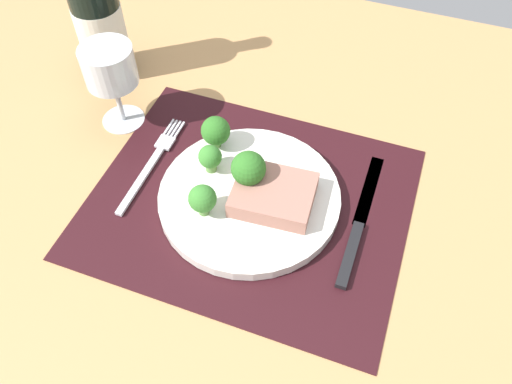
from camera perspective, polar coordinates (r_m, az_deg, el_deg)
ground_plane at (r=72.86cm, az=-0.71°, el=-1.82°), size 140.00×110.00×3.00cm
placemat at (r=71.54cm, az=-0.73°, el=-1.04°), size 43.13×35.55×0.30cm
plate at (r=70.78cm, az=-0.73°, el=-0.58°), size 24.93×24.93×1.60cm
steak at (r=68.36cm, az=1.91°, el=-0.38°), size 11.23×9.48×2.58cm
broccoli_near_steak at (r=66.34cm, az=-5.94°, el=-0.79°), size 3.71×3.71×4.82cm
broccoli_near_fork at (r=68.02cm, az=-0.84°, el=2.57°), size 4.71×4.71×6.23cm
broccoli_center at (r=74.03cm, az=-4.49°, el=6.73°), size 4.21×4.21×5.17cm
broccoli_back_left at (r=71.29cm, az=-5.09°, el=3.83°), size 3.28×3.28×4.32cm
fork at (r=77.01cm, az=-11.45°, el=3.17°), size 2.40×19.20×0.50cm
knife at (r=69.75cm, az=11.19°, el=-3.88°), size 1.80×23.00×0.80cm
wine_bottle at (r=89.11cm, az=-17.10°, el=18.05°), size 7.79×7.79×29.04cm
wine_glass at (r=78.86cm, az=-15.83°, el=12.81°), size 7.70×7.70×13.48cm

